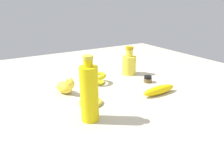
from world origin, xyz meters
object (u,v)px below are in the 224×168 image
bottle_tall (89,93)px  cat_figurine (66,86)px  banana (159,90)px  nail_polish_jar (148,79)px  bangle (91,102)px  bottle_short (129,64)px  bowl (97,77)px

bottle_tall → cat_figurine: bottle_tall is taller
banana → nail_polish_jar: (-0.06, -0.16, -0.00)m
bottle_tall → nail_polish_jar: (-0.46, -0.20, -0.09)m
banana → nail_polish_jar: bearing=-111.9°
bottle_tall → nail_polish_jar: 0.51m
bottle_tall → bangle: 0.17m
nail_polish_jar → bottle_short: bottle_short is taller
bottle_tall → bowl: bearing=-121.4°
bottle_tall → nail_polish_jar: bearing=-156.4°
nail_polish_jar → bangle: nail_polish_jar is taller
banana → nail_polish_jar: banana is taller
banana → bowl: bearing=-57.4°
bangle → bottle_short: 0.47m
bottle_short → banana: bearing=80.5°
bowl → banana: bearing=123.0°
bangle → cat_figurine: (0.05, -0.17, 0.03)m
banana → cat_figurine: (0.39, -0.25, 0.02)m
bottle_tall → nail_polish_jar: bottle_tall is taller
nail_polish_jar → bottle_short: 0.18m
banana → bangle: size_ratio=1.84×
banana → bottle_short: bearing=-99.9°
bottle_short → bottle_tall: bearing=39.9°
nail_polish_jar → banana: bearing=68.5°
cat_figurine → bottle_short: (-0.44, -0.09, 0.03)m
cat_figurine → nail_polish_jar: bearing=169.0°
banana → bowl: 0.35m
bottle_tall → bottle_short: bearing=-140.1°
banana → bangle: banana is taller
bowl → cat_figurine: size_ratio=0.86×
bottle_tall → bowl: 0.40m
nail_polish_jar → cat_figurine: (0.45, -0.09, 0.02)m
bangle → cat_figurine: size_ratio=0.86×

